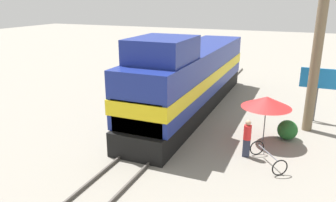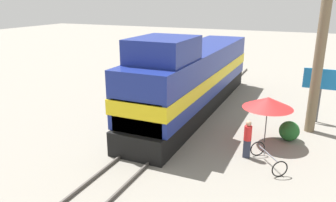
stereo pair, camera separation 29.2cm
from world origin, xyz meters
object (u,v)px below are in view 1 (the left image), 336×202
at_px(billboard_sign, 318,82).
at_px(bicycle, 268,157).
at_px(vendor_umbrella, 267,102).
at_px(person_bystander, 247,137).
at_px(locomotive, 190,78).
at_px(utility_pole, 319,40).

relative_size(billboard_sign, bicycle, 1.58).
height_order(vendor_umbrella, person_bystander, vendor_umbrella).
relative_size(vendor_umbrella, person_bystander, 1.37).
distance_m(vendor_umbrella, person_bystander, 2.35).
bearing_deg(billboard_sign, locomotive, -170.85).
xyz_separation_m(person_bystander, bicycle, (0.98, -0.41, -0.59)).
height_order(utility_pole, vendor_umbrella, utility_pole).
bearing_deg(locomotive, billboard_sign, 9.15).
relative_size(locomotive, vendor_umbrella, 6.56).
distance_m(billboard_sign, person_bystander, 6.86).
bearing_deg(utility_pole, billboard_sign, 78.65).
bearing_deg(locomotive, bicycle, -44.83).
relative_size(utility_pole, vendor_umbrella, 3.98).
bearing_deg(vendor_umbrella, locomotive, 149.20).
xyz_separation_m(utility_pole, bicycle, (-1.51, -4.88, -4.45)).
height_order(locomotive, person_bystander, locomotive).
relative_size(utility_pole, person_bystander, 5.46).
relative_size(person_bystander, bicycle, 0.89).
bearing_deg(bicycle, person_bystander, -58.90).
bearing_deg(billboard_sign, bicycle, -105.76).
xyz_separation_m(utility_pole, vendor_umbrella, (-1.99, -2.46, -2.76)).
distance_m(locomotive, utility_pole, 7.41).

